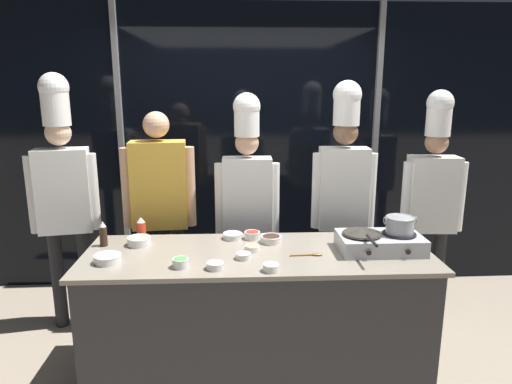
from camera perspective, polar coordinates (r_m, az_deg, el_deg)
The scene contains 24 objects.
ground_plane at distance 3.45m, azimuth 0.21°, elevation -21.45°, with size 24.00×24.00×0.00m, color gray.
window_wall_back at distance 4.41m, azimuth -0.79°, elevation 5.28°, with size 5.69×0.09×2.70m.
demo_counter at distance 3.22m, azimuth 0.22°, elevation -14.93°, with size 2.29×0.79×0.89m.
portable_stove at distance 3.15m, azimuth 15.24°, elevation -6.10°, with size 0.55×0.35×0.12m.
frying_pan at distance 3.08m, azimuth 13.13°, elevation -4.78°, with size 0.26×0.44×0.04m.
stock_pot at distance 3.15m, azimuth 17.54°, elevation -3.89°, with size 0.21×0.19×0.11m.
squeeze_bottle_soy at distance 3.29m, azimuth -18.55°, elevation -5.03°, with size 0.05×0.05×0.18m.
squeeze_bottle_chili at distance 3.37m, azimuth -14.15°, elevation -4.46°, with size 0.07×0.07×0.16m.
prep_bowl_mushrooms at distance 3.05m, azimuth -0.48°, elevation -6.99°, with size 0.10×0.10×0.04m.
prep_bowl_garlic at distance 2.73m, azimuth 1.89°, elevation -9.35°, with size 0.10×0.10×0.05m.
prep_bowl_rice at distance 2.92m, azimuth -1.59°, elevation -7.93°, with size 0.10×0.10×0.04m.
prep_bowl_soy_glaze at distance 3.21m, azimuth 1.89°, elevation -5.83°, with size 0.15×0.15×0.05m.
prep_bowl_scallions at distance 2.82m, azimuth -9.43°, elevation -8.65°, with size 0.10×0.10×0.06m.
prep_bowl_shrimp at distance 3.29m, azimuth -2.94°, elevation -5.43°, with size 0.14×0.14×0.04m.
prep_bowl_chicken at distance 2.78m, azimuth -5.13°, elevation -9.08°, with size 0.11×0.11×0.04m.
prep_bowl_chili_flakes at distance 3.28m, azimuth -0.48°, elevation -5.35°, with size 0.11×0.11×0.05m.
prep_bowl_bean_sprouts at distance 3.00m, azimuth -18.07°, elevation -7.85°, with size 0.17×0.17×0.05m.
prep_bowl_ginger at distance 3.25m, azimuth -14.42°, elevation -5.88°, with size 0.16×0.16×0.06m.
serving_spoon_slotted at distance 3.00m, azimuth 7.09°, elevation -7.75°, with size 0.22×0.05×0.02m.
chef_head at distance 3.88m, azimuth -22.97°, elevation 0.99°, with size 0.52×0.28×2.06m.
person_guest at distance 3.70m, azimuth -11.93°, elevation -0.92°, with size 0.57×0.26×1.77m.
chef_sous at distance 3.63m, azimuth -1.12°, elevation -0.08°, with size 0.51×0.21×1.91m.
chef_line at distance 3.72m, azimuth 10.87°, elevation 1.16°, with size 0.51×0.22×2.00m.
chef_pastry at distance 4.01m, azimuth 21.19°, elevation 0.30°, with size 0.52×0.23×1.93m.
Camera 1 is at (-0.14, -2.83, 1.97)m, focal length 32.00 mm.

